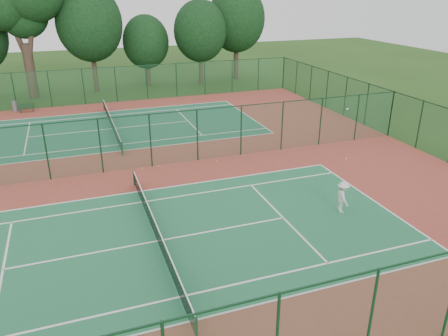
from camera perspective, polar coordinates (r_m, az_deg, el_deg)
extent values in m
plane|color=#244917|center=(28.36, -12.39, -0.16)|extent=(120.00, 120.00, 0.00)
cube|color=brown|center=(28.36, -12.39, -0.15)|extent=(40.00, 36.00, 0.01)
cube|color=#216A42|center=(20.39, -8.73, -9.42)|extent=(23.77, 10.97, 0.01)
cube|color=#1E5F40|center=(36.80, -14.41, 4.99)|extent=(23.77, 10.97, 0.01)
cube|color=#1A4F2A|center=(45.09, -15.91, 10.32)|extent=(40.00, 0.02, 3.50)
cube|color=#143822|center=(44.78, -16.14, 12.45)|extent=(40.00, 0.05, 0.05)
cube|color=#163E25|center=(11.27, -0.09, -17.73)|extent=(40.00, 0.05, 0.05)
cube|color=#1B5233|center=(35.85, 20.97, 6.63)|extent=(0.02, 36.00, 3.50)
cube|color=#12321C|center=(35.45, 21.35, 9.28)|extent=(0.05, 36.00, 0.05)
cube|color=#1A4E2E|center=(27.75, -12.69, 3.17)|extent=(40.00, 0.02, 3.50)
cube|color=#12321B|center=(27.24, -13.00, 6.56)|extent=(40.00, 0.05, 0.05)
cylinder|color=#153A20|center=(15.10, -3.62, -20.26)|extent=(0.10, 0.10, 0.97)
cylinder|color=#153A20|center=(25.79, -11.66, -1.28)|extent=(0.10, 0.10, 0.97)
cube|color=black|center=(20.14, -8.81, -8.29)|extent=(0.02, 12.80, 0.85)
cube|color=white|center=(19.93, -8.88, -7.22)|extent=(0.04, 12.80, 0.06)
cylinder|color=#153B22|center=(30.60, -13.17, 2.46)|extent=(0.10, 0.10, 0.97)
cylinder|color=#153B22|center=(42.83, -15.42, 8.00)|extent=(0.10, 0.10, 0.97)
cube|color=black|center=(36.67, -14.48, 5.69)|extent=(0.02, 12.80, 0.85)
cube|color=white|center=(36.55, -14.54, 6.34)|extent=(0.04, 12.80, 0.06)
imported|color=silver|center=(23.02, 15.22, -3.66)|extent=(0.79, 1.17, 1.67)
cylinder|color=slate|center=(44.95, -25.64, 7.25)|extent=(0.60, 0.60, 0.95)
cube|color=black|center=(44.43, -25.03, 6.83)|extent=(0.13, 0.36, 0.40)
cube|color=black|center=(44.49, -23.67, 7.07)|extent=(0.13, 0.36, 0.40)
cube|color=black|center=(44.41, -24.39, 7.22)|extent=(1.37, 0.57, 0.04)
cube|color=black|center=(44.19, -24.41, 7.42)|extent=(1.32, 0.25, 0.40)
sphere|color=#CFE535|center=(28.42, -8.55, 0.27)|extent=(0.07, 0.07, 0.07)
sphere|color=gold|center=(28.86, -0.92, 0.90)|extent=(0.07, 0.07, 0.07)
sphere|color=#DDF138|center=(28.22, -10.64, -0.04)|extent=(0.07, 0.07, 0.07)
cylinder|color=#37271E|center=(49.65, -23.97, 11.48)|extent=(1.00, 1.00, 5.45)
cylinder|color=#37271E|center=(49.49, -25.70, 16.01)|extent=(1.85, 0.54, 5.42)
cylinder|color=#37271E|center=(48.91, -23.83, 16.57)|extent=(1.72, 0.51, 5.88)
sphere|color=black|center=(49.41, -27.02, 18.99)|extent=(5.81, 5.81, 5.81)
sphere|color=black|center=(49.78, -24.75, 17.78)|extent=(4.72, 4.72, 4.72)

